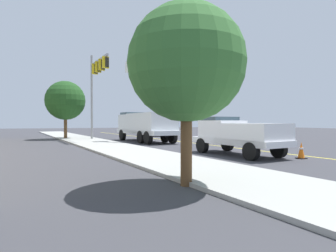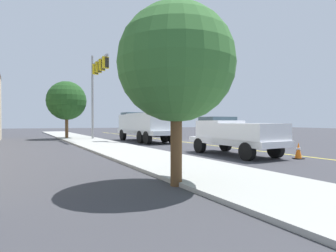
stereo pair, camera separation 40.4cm
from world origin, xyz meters
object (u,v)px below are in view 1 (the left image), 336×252
at_px(passing_minivan, 154,128).
at_px(traffic_cone_mid_front, 147,135).
at_px(service_pickup_truck, 238,134).
at_px(utility_bucket_truck, 145,124).
at_px(traffic_signal_mast, 97,79).
at_px(traffic_cone_leading, 301,150).

distance_m(passing_minivan, traffic_cone_mid_front, 5.45).
height_order(service_pickup_truck, passing_minivan, service_pickup_truck).
relative_size(utility_bucket_truck, traffic_cone_mid_front, 10.22).
distance_m(service_pickup_truck, traffic_signal_mast, 15.94).
relative_size(passing_minivan, traffic_signal_mast, 0.60).
bearing_deg(utility_bucket_truck, passing_minivan, -23.68).
bearing_deg(traffic_signal_mast, traffic_cone_leading, -155.61).
bearing_deg(traffic_cone_leading, utility_bucket_truck, 14.68).
bearing_deg(utility_bucket_truck, traffic_signal_mast, 55.36).
distance_m(passing_minivan, traffic_signal_mast, 11.49).
xyz_separation_m(utility_bucket_truck, traffic_cone_mid_front, (4.58, -1.60, -1.21)).
bearing_deg(traffic_signal_mast, utility_bucket_truck, -124.64).
relative_size(service_pickup_truck, passing_minivan, 1.16).
bearing_deg(traffic_cone_leading, passing_minivan, -1.21).
xyz_separation_m(utility_bucket_truck, passing_minivan, (9.38, -4.12, -0.65)).
bearing_deg(utility_bucket_truck, service_pickup_truck, -171.92).
relative_size(utility_bucket_truck, traffic_cone_leading, 10.59).
xyz_separation_m(traffic_cone_leading, traffic_cone_mid_front, (18.41, 2.02, 0.01)).
height_order(traffic_cone_leading, traffic_signal_mast, traffic_signal_mast).
height_order(passing_minivan, traffic_signal_mast, traffic_signal_mast).
bearing_deg(utility_bucket_truck, traffic_cone_leading, -165.32).
bearing_deg(traffic_signal_mast, traffic_cone_mid_front, -70.62).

